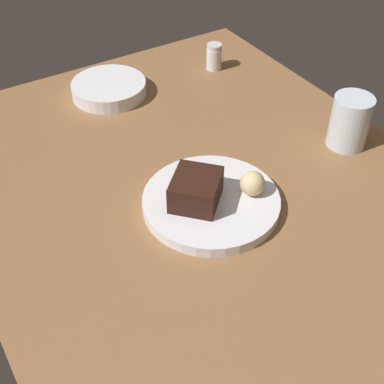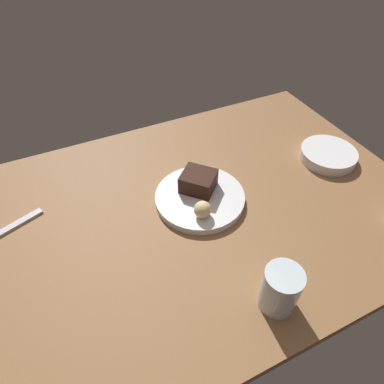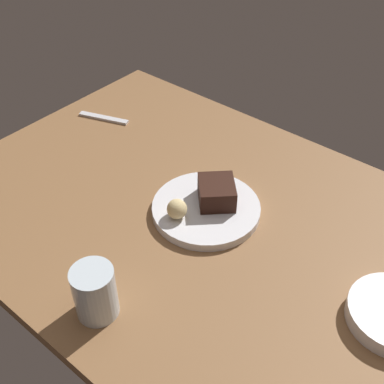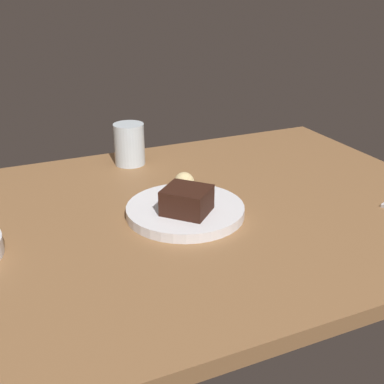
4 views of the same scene
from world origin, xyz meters
TOP-DOWN VIEW (x-y plane):
  - dining_table at (0.00, 0.00)cm, footprint 120.00×84.00cm
  - dessert_plate at (0.82, 1.88)cm, footprint 24.40×24.40cm
  - chocolate_cake_slice at (1.62, 4.57)cm, footprint 11.79×11.83cm
  - bread_roll at (-1.85, -4.94)cm, footprint 4.45×4.45cm
  - salt_shaker at (42.46, -26.35)cm, footprint 3.83×3.83cm
  - water_glass at (2.09, -31.75)cm, footprint 7.87×7.87cm
  - side_bowl at (44.81, 1.00)cm, footprint 17.04×17.04cm

SIDE VIEW (x-z plane):
  - dining_table at x=0.00cm, z-range 0.00..3.00cm
  - dessert_plate at x=0.82cm, z-range 3.00..5.03cm
  - side_bowl at x=44.81cm, z-range 3.00..6.18cm
  - salt_shaker at x=42.46cm, z-range 2.95..9.33cm
  - bread_roll at x=-1.85cm, z-range 5.03..9.49cm
  - chocolate_cake_slice at x=1.62cm, z-range 5.03..10.17cm
  - water_glass at x=2.09cm, z-range 3.00..13.75cm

